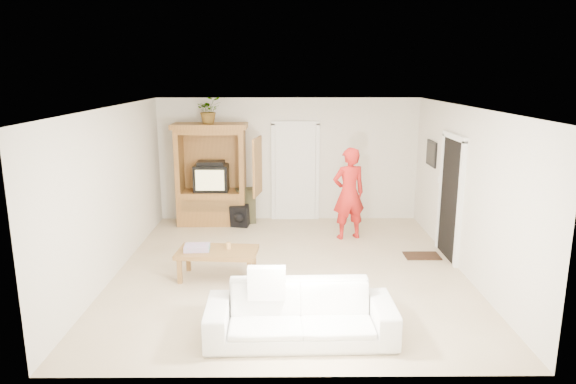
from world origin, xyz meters
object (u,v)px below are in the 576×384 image
(man, at_px, (349,194))
(sofa, at_px, (300,313))
(coffee_table, at_px, (217,254))
(armoire, at_px, (213,181))

(man, height_order, sofa, man)
(man, distance_m, sofa, 4.01)
(man, bearing_deg, coffee_table, 25.28)
(man, bearing_deg, armoire, -36.59)
(armoire, xyz_separation_m, sofa, (1.68, -4.86, -0.58))
(sofa, distance_m, coffee_table, 2.24)
(armoire, relative_size, man, 1.19)
(coffee_table, bearing_deg, man, 45.52)
(armoire, distance_m, coffee_table, 3.07)
(sofa, height_order, coffee_table, sofa)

